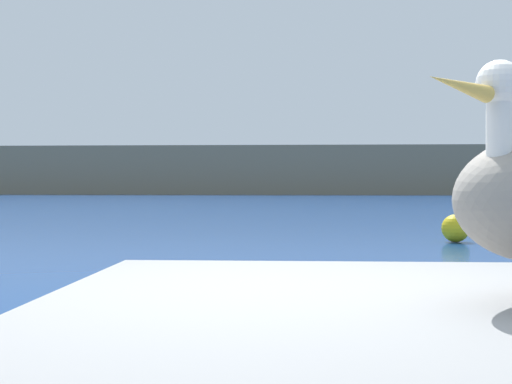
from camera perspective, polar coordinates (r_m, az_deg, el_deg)
name	(u,v)px	position (r m, az deg, el deg)	size (l,w,h in m)	color
hillside_backdrop	(301,171)	(84.90, 3.45, 1.62)	(140.00, 13.15, 5.25)	#7F755B
mooring_buoy	(456,228)	(16.58, 14.96, -2.69)	(0.60, 0.60, 0.60)	yellow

